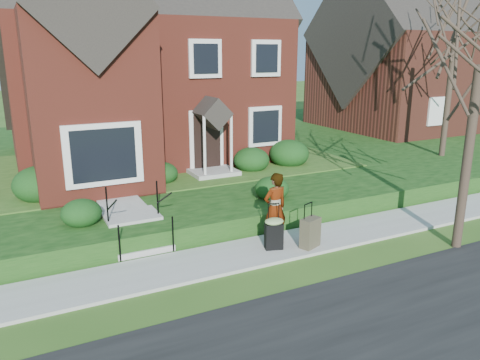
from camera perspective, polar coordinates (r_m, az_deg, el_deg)
ground at (r=11.75m, az=1.96°, el=-8.88°), size 120.00×120.00×0.00m
sidewalk at (r=11.73m, az=1.96°, el=-8.70°), size 60.00×1.60×0.08m
terrace at (r=22.72m, az=-2.29°, el=3.84°), size 44.00×20.00×0.60m
walkway at (r=15.23m, az=-15.53°, el=-1.21°), size 1.20×6.00×0.06m
main_house at (r=19.65m, az=-12.53°, el=16.27°), size 10.40×10.20×9.40m
neighbour_house at (r=29.39m, az=20.17°, el=15.26°), size 9.40×8.00×9.20m
front_steps at (r=12.34m, az=-12.53°, el=-5.65°), size 1.40×2.02×1.50m
foundation_shrubs at (r=15.70m, az=-6.00°, el=1.49°), size 10.52×4.72×1.10m
woman at (r=11.88m, az=4.30°, el=-3.44°), size 0.72×0.51×1.85m
suitcase_black at (r=11.65m, az=4.16°, el=-6.29°), size 0.58×0.52×1.17m
suitcase_olive at (r=11.88m, az=8.56°, el=-6.36°), size 0.60×0.46×1.14m
tree_gap at (r=21.17m, az=24.94°, el=17.10°), size 5.38×5.38×7.69m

